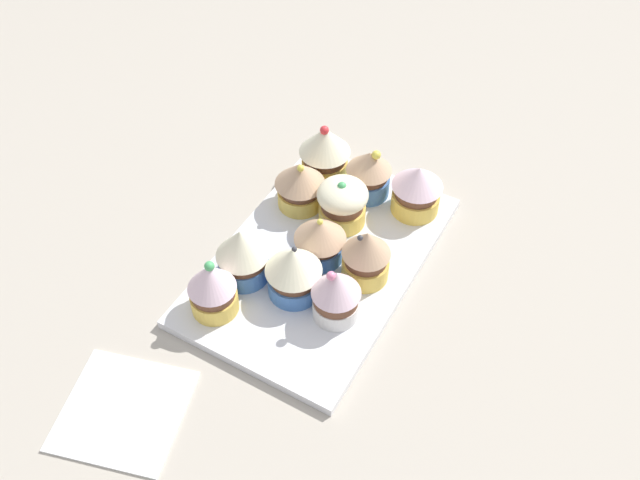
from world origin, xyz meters
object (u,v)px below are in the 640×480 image
Objects in this scene: cupcake_1 at (300,183)px; cupcake_9 at (364,257)px; baking_tray at (320,259)px; cupcake_0 at (325,150)px; cupcake_5 at (342,202)px; cupcake_6 at (321,238)px; cupcake_2 at (242,253)px; cupcake_4 at (372,174)px; cupcake_7 at (293,270)px; cupcake_3 at (212,287)px; cupcake_8 at (417,189)px; cupcake_10 at (336,293)px; napkin at (123,410)px.

cupcake_9 reaches higher than cupcake_1.
baking_tray is at bearing 45.26° from cupcake_1.
cupcake_0 is 9.09cm from cupcake_5.
cupcake_0 reaches higher than cupcake_6.
cupcake_4 is (-19.67, 6.80, -0.30)cm from cupcake_2.
cupcake_1 is 14.29cm from cupcake_7.
cupcake_2 is at bearing -42.52° from cupcake_6.
cupcake_6 is at bearing 152.29° from cupcake_3.
cupcake_1 reaches higher than cupcake_6.
cupcake_8 reaches higher than cupcake_6.
cupcake_4 and cupcake_7 have the same top height.
cupcake_5 is at bearing -175.44° from baking_tray.
cupcake_5 is (6.20, -0.94, -0.27)cm from cupcake_4.
cupcake_3 is 13.74cm from cupcake_10.
cupcake_2 is 1.08× the size of cupcake_8.
cupcake_4 is 12.62cm from cupcake_6.
cupcake_7 reaches higher than cupcake_5.
cupcake_4 is at bearing 168.41° from napkin.
cupcake_2 is 1.04× the size of cupcake_7.
cupcake_6 is (6.47, 6.77, -0.34)cm from cupcake_1.
cupcake_6 is 14.47cm from cupcake_8.
cupcake_7 is (-0.85, 6.29, -0.18)cm from cupcake_2.
napkin is (20.69, -1.47, -4.80)cm from cupcake_2.
cupcake_7 is (6.21, -0.19, 0.41)cm from cupcake_6.
cupcake_4 is at bearing -156.73° from cupcake_9.
cupcake_0 is 23.32cm from cupcake_10.
napkin is (40.74, -1.13, -5.04)cm from cupcake_0.
cupcake_4 is at bearing 171.38° from cupcake_5.
cupcake_4 is 0.95× the size of cupcake_9.
cupcake_10 is (13.11, 6.26, 0.49)cm from cupcake_5.
cupcake_10 is 0.62× the size of napkin.
cupcake_7 is at bearing 160.18° from napkin.
cupcake_1 is 13.53cm from cupcake_2.
baking_tray is 4.48× the size of cupcake_3.
cupcake_0 is at bearing -179.62° from cupcake_1.
cupcake_10 is (0.50, 5.84, 0.09)cm from cupcake_7.
cupcake_7 is at bearing -1.71° from cupcake_6.
cupcake_10 reaches higher than cupcake_1.
baking_tray is 9.76cm from cupcake_10.
cupcake_2 reaches higher than cupcake_1.
cupcake_2 is at bearing 0.99° from cupcake_0.
cupcake_10 is (6.09, -0.36, -0.00)cm from cupcake_9.
baking_tray is 7.66cm from cupcake_5.
cupcake_5 is at bearing -47.76° from cupcake_8.
cupcake_5 is 0.88× the size of cupcake_10.
cupcake_2 is 0.98× the size of cupcake_9.
baking_tray is 7.54cm from cupcake_9.
cupcake_5 reaches higher than baking_tray.
cupcake_9 is at bearing 23.27° from cupcake_4.
cupcake_3 is at bearing -63.93° from cupcake_10.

